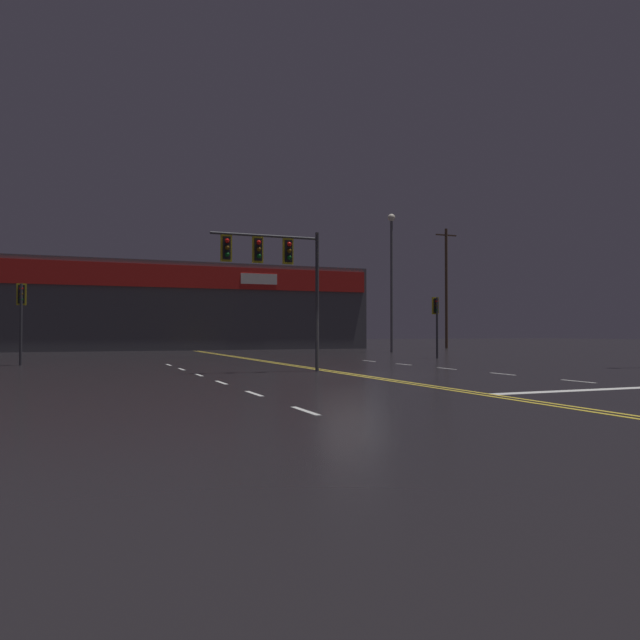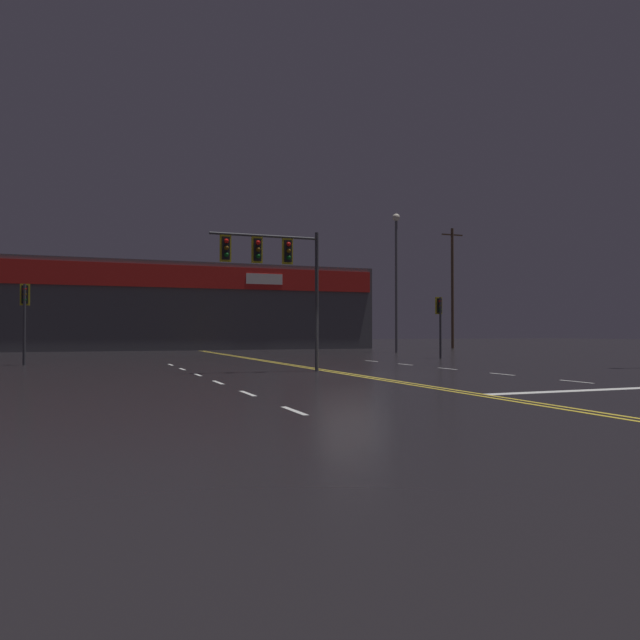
% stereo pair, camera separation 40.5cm
% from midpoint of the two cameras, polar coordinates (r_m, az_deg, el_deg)
% --- Properties ---
extents(ground_plane, '(200.00, 200.00, 0.00)m').
position_cam_midpoint_polar(ground_plane, '(22.32, 3.35, -5.00)').
color(ground_plane, black).
extents(road_markings, '(15.27, 60.00, 0.01)m').
position_cam_midpoint_polar(road_markings, '(21.42, 7.45, -5.14)').
color(road_markings, gold).
rests_on(road_markings, ground).
extents(traffic_signal_median, '(4.26, 0.36, 5.39)m').
position_cam_midpoint_polar(traffic_signal_median, '(23.70, -3.95, 5.44)').
color(traffic_signal_median, '#38383D').
rests_on(traffic_signal_median, ground).
extents(traffic_signal_corner_northeast, '(0.42, 0.36, 3.54)m').
position_cam_midpoint_polar(traffic_signal_corner_northeast, '(36.60, 11.18, 0.61)').
color(traffic_signal_corner_northeast, '#38383D').
rests_on(traffic_signal_corner_northeast, ground).
extents(traffic_signal_corner_northwest, '(0.42, 0.36, 3.73)m').
position_cam_midpoint_polar(traffic_signal_corner_northwest, '(31.55, -25.06, 1.23)').
color(traffic_signal_corner_northwest, '#38383D').
rests_on(traffic_signal_corner_northwest, ground).
extents(streetlight_near_left, '(0.56, 0.56, 10.37)m').
position_cam_midpoint_polar(streetlight_near_left, '(47.06, 7.23, 5.03)').
color(streetlight_near_left, '#59595E').
rests_on(streetlight_near_left, ground).
extents(building_backdrop, '(31.60, 10.23, 7.33)m').
position_cam_midpoint_polar(building_backdrop, '(57.18, -11.66, 1.08)').
color(building_backdrop, '#4C4C51').
rests_on(building_backdrop, ground).
extents(utility_pole_row, '(46.61, 0.26, 11.45)m').
position_cam_midpoint_polar(utility_pole_row, '(50.67, -9.66, 3.82)').
color(utility_pole_row, '#4C3828').
rests_on(utility_pole_row, ground).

